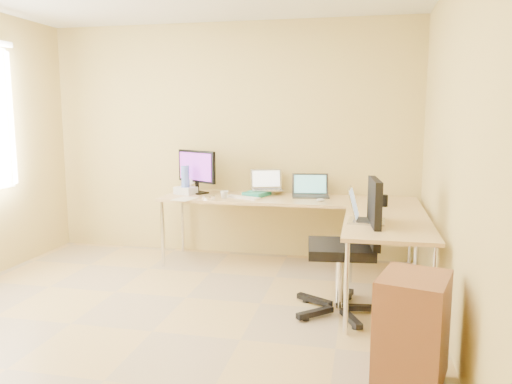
% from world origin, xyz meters
% --- Properties ---
extents(floor, '(4.50, 4.50, 0.00)m').
position_xyz_m(floor, '(0.00, 0.00, 0.00)').
color(floor, tan).
rests_on(floor, ground).
extents(wall_back, '(4.50, 0.00, 4.50)m').
position_xyz_m(wall_back, '(0.00, 2.25, 1.30)').
color(wall_back, '#CEB862').
rests_on(wall_back, ground).
extents(wall_right, '(0.00, 4.50, 4.50)m').
position_xyz_m(wall_right, '(2.10, 0.00, 1.30)').
color(wall_right, '#CEB862').
rests_on(wall_right, ground).
extents(desk_main, '(2.65, 0.70, 0.73)m').
position_xyz_m(desk_main, '(0.72, 1.85, 0.36)').
color(desk_main, tan).
rests_on(desk_main, ground).
extents(desk_return, '(0.70, 1.30, 0.73)m').
position_xyz_m(desk_return, '(1.70, 0.85, 0.36)').
color(desk_return, tan).
rests_on(desk_return, ground).
extents(monitor, '(0.57, 0.43, 0.48)m').
position_xyz_m(monitor, '(-0.30, 1.96, 0.97)').
color(monitor, black).
rests_on(monitor, desk_main).
extents(book_stack, '(0.28, 0.33, 0.05)m').
position_xyz_m(book_stack, '(0.38, 1.92, 0.75)').
color(book_stack, '#20806C').
rests_on(book_stack, desk_main).
extents(laptop_center, '(0.40, 0.35, 0.22)m').
position_xyz_m(laptop_center, '(0.47, 2.04, 0.89)').
color(laptop_center, '#A7A7A7').
rests_on(laptop_center, desk_main).
extents(laptop_black, '(0.43, 0.34, 0.24)m').
position_xyz_m(laptop_black, '(0.95, 1.97, 0.85)').
color(laptop_black, '#272525').
rests_on(laptop_black, desk_main).
extents(keyboard, '(0.40, 0.26, 0.02)m').
position_xyz_m(keyboard, '(0.27, 1.74, 0.74)').
color(keyboard, white).
rests_on(keyboard, desk_main).
extents(mouse, '(0.09, 0.06, 0.03)m').
position_xyz_m(mouse, '(1.08, 1.71, 0.75)').
color(mouse, silver).
rests_on(mouse, desk_main).
extents(mug, '(0.11, 0.11, 0.08)m').
position_xyz_m(mug, '(0.09, 1.68, 0.77)').
color(mug, silver).
rests_on(mug, desk_main).
extents(cd_stack, '(0.17, 0.17, 0.03)m').
position_xyz_m(cd_stack, '(-0.06, 1.62, 0.75)').
color(cd_stack, white).
rests_on(cd_stack, desk_main).
extents(water_bottle, '(0.12, 0.12, 0.31)m').
position_xyz_m(water_bottle, '(-0.40, 1.86, 0.89)').
color(water_bottle, '#5775CF').
rests_on(water_bottle, desk_main).
extents(papers, '(0.23, 0.29, 0.01)m').
position_xyz_m(papers, '(-0.30, 1.55, 0.73)').
color(papers, beige).
rests_on(papers, desk_main).
extents(white_box, '(0.26, 0.23, 0.08)m').
position_xyz_m(white_box, '(-0.40, 1.87, 0.77)').
color(white_box, silver).
rests_on(white_box, desk_main).
extents(desk_fan, '(0.28, 0.28, 0.28)m').
position_xyz_m(desk_fan, '(-0.40, 2.05, 0.87)').
color(desk_fan, white).
rests_on(desk_fan, desk_main).
extents(black_cup, '(0.09, 0.09, 0.11)m').
position_xyz_m(black_cup, '(1.69, 1.55, 0.79)').
color(black_cup, black).
rests_on(black_cup, desk_main).
extents(laptop_return, '(0.35, 0.29, 0.23)m').
position_xyz_m(laptop_return, '(1.53, 0.80, 0.84)').
color(laptop_return, silver).
rests_on(laptop_return, desk_return).
extents(office_chair, '(0.73, 0.73, 1.11)m').
position_xyz_m(office_chair, '(1.33, 0.67, 0.50)').
color(office_chair, black).
rests_on(office_chair, ground).
extents(cabinet, '(0.48, 0.54, 0.63)m').
position_xyz_m(cabinet, '(1.80, -0.39, 0.36)').
color(cabinet, olive).
rests_on(cabinet, ground).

